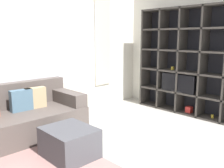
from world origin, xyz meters
name	(u,v)px	position (x,y,z in m)	size (l,w,h in m)	color
wall_back	(30,49)	(0.00, 3.30, 1.36)	(6.60, 0.11, 2.70)	silver
wall_right	(194,47)	(2.74, 1.63, 1.35)	(0.07, 4.47, 2.70)	silver
shelving_unit	(193,63)	(2.55, 1.55, 1.06)	(0.36, 2.37, 2.14)	#232328
couch_main	(20,118)	(-0.48, 2.80, 0.30)	(1.91, 0.94, 0.82)	#564C47
ottoman	(70,143)	(-0.32, 1.68, 0.20)	(0.57, 0.67, 0.40)	#47474C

